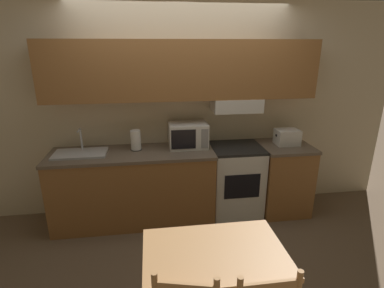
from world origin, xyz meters
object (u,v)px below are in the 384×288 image
at_px(dining_table, 214,266).
at_px(sink_basin, 80,153).
at_px(paper_towel_roll, 136,140).
at_px(microwave, 188,135).
at_px(toaster, 287,137).
at_px(stove_range, 235,180).

bearing_deg(dining_table, sink_basin, 125.90).
bearing_deg(paper_towel_roll, dining_table, -71.58).
relative_size(microwave, toaster, 1.57).
relative_size(toaster, paper_towel_roll, 1.23).
distance_m(stove_range, paper_towel_roll, 1.32).
bearing_deg(paper_towel_roll, microwave, 2.76).
relative_size(stove_range, microwave, 1.95).
xyz_separation_m(microwave, sink_basin, (-1.23, -0.11, -0.13)).
bearing_deg(microwave, dining_table, -91.40).
bearing_deg(dining_table, microwave, 88.60).
xyz_separation_m(stove_range, microwave, (-0.58, 0.09, 0.59)).
height_order(stove_range, toaster, toaster).
bearing_deg(microwave, sink_basin, -175.06).
bearing_deg(stove_range, dining_table, -110.71).
bearing_deg(stove_range, paper_towel_roll, 177.15).
bearing_deg(sink_basin, toaster, 0.35).
relative_size(stove_range, dining_table, 0.92).
height_order(toaster, dining_table, toaster).
bearing_deg(stove_range, microwave, 171.30).
xyz_separation_m(toaster, dining_table, (-1.25, -1.66, -0.37)).
distance_m(toaster, dining_table, 2.11).
relative_size(stove_range, paper_towel_roll, 3.77).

